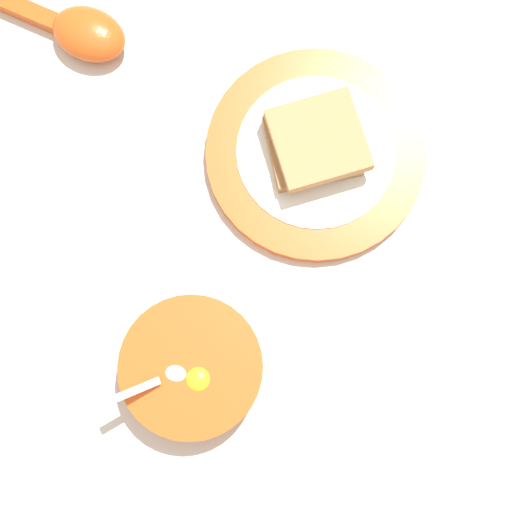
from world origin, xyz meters
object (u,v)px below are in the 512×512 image
object	(u,v)px
toast_plate	(315,153)
soup_spoon	(81,31)
egg_bowl	(192,368)
toast_sandwich	(316,143)

from	to	relation	value
toast_plate	soup_spoon	xyz separation A→B (m)	(-0.26, 0.08, 0.01)
egg_bowl	soup_spoon	xyz separation A→B (m)	(-0.18, 0.32, -0.01)
toast_plate	toast_sandwich	size ratio (longest dim) A/B	1.91
toast_sandwich	toast_plate	bearing A→B (deg)	-50.64
soup_spoon	egg_bowl	bearing A→B (deg)	-59.86
egg_bowl	soup_spoon	size ratio (longest dim) A/B	0.87
toast_sandwich	soup_spoon	xyz separation A→B (m)	(-0.26, 0.08, -0.01)
egg_bowl	toast_sandwich	size ratio (longest dim) A/B	1.15
toast_plate	soup_spoon	size ratio (longest dim) A/B	1.44
toast_plate	soup_spoon	world-z (taller)	soup_spoon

